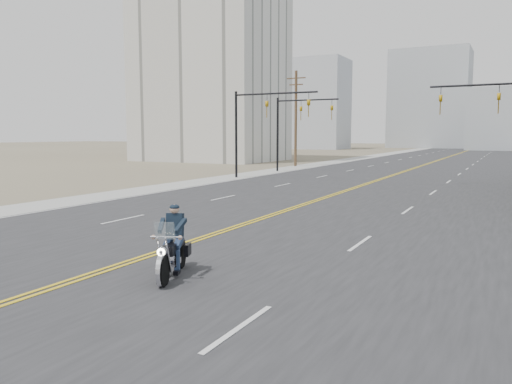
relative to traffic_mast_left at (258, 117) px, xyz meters
name	(u,v)px	position (x,y,z in m)	size (l,w,h in m)	color
road	(440,160)	(8.98, 38.00, -4.93)	(20.00, 200.00, 0.01)	#303033
sidewalk_left	(359,158)	(-2.52, 38.00, -4.93)	(3.00, 200.00, 0.01)	#A5A5A0
traffic_mast_left	(258,117)	(0.00, 0.00, 0.00)	(7.10, 0.26, 7.00)	black
traffic_mast_right	(512,112)	(17.95, 0.00, 0.00)	(7.10, 0.26, 7.00)	black
traffic_mast_far	(294,120)	(-0.33, 8.00, -0.06)	(6.10, 0.26, 7.00)	black
utility_pole_left	(296,117)	(-3.52, 16.00, 0.54)	(2.20, 0.30, 10.50)	brown
apartment_block	(211,49)	(-19.02, 23.00, 10.06)	(18.00, 14.00, 30.00)	silver
haze_bldg_a	(317,104)	(-26.02, 83.00, 6.06)	(14.00, 12.00, 22.00)	#B7BCC6
haze_bldg_b	(510,119)	(16.98, 93.00, 2.06)	(18.00, 14.00, 14.00)	#ADB2B7
haze_bldg_d	(430,100)	(-3.02, 108.00, 8.06)	(20.00, 15.00, 26.00)	#ADB2B7
haze_bldg_f	(287,119)	(-41.02, 98.00, 3.06)	(12.00, 12.00, 16.00)	#ADB2B7
motorcyclist	(172,242)	(10.86, -25.83, -4.05)	(0.98, 2.28, 1.78)	black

